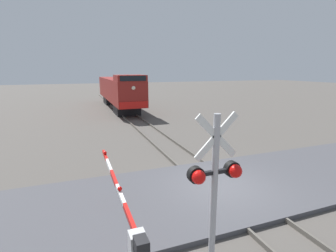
# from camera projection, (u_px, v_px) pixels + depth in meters

# --- Properties ---
(ground_plane) EXTENTS (160.00, 160.00, 0.00)m
(ground_plane) POSITION_uv_depth(u_px,v_px,m) (221.00, 190.00, 9.94)
(ground_plane) COLOR #514C47
(rail_track_left) EXTENTS (0.08, 80.00, 0.15)m
(rail_track_left) POSITION_uv_depth(u_px,v_px,m) (205.00, 191.00, 9.67)
(rail_track_left) COLOR #59544C
(rail_track_left) RESTS_ON ground_plane
(rail_track_right) EXTENTS (0.08, 80.00, 0.15)m
(rail_track_right) POSITION_uv_depth(u_px,v_px,m) (236.00, 185.00, 10.17)
(rail_track_right) COLOR #59544C
(rail_track_right) RESTS_ON ground_plane
(road_surface) EXTENTS (36.00, 5.16, 0.17)m
(road_surface) POSITION_uv_depth(u_px,v_px,m) (221.00, 188.00, 9.92)
(road_surface) COLOR #47474C
(road_surface) RESTS_ON ground_plane
(locomotive) EXTENTS (2.81, 16.08, 4.10)m
(locomotive) POSITION_uv_depth(u_px,v_px,m) (119.00, 91.00, 30.04)
(locomotive) COLOR black
(locomotive) RESTS_ON ground_plane
(crossing_signal) EXTENTS (1.18, 0.33, 3.84)m
(crossing_signal) POSITION_uv_depth(u_px,v_px,m) (215.00, 184.00, 5.12)
(crossing_signal) COLOR #ADADB2
(crossing_signal) RESTS_ON ground_plane
(crossing_gate) EXTENTS (0.36, 6.83, 1.26)m
(crossing_gate) POSITION_uv_depth(u_px,v_px,m) (128.00, 222.00, 6.50)
(crossing_gate) COLOR silver
(crossing_gate) RESTS_ON ground_plane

